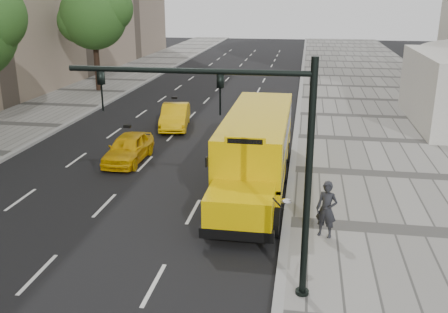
% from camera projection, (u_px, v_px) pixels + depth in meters
% --- Properties ---
extents(ground, '(140.00, 140.00, 0.00)m').
position_uv_depth(ground, '(165.00, 165.00, 23.72)').
color(ground, black).
rests_on(ground, ground).
extents(sidewalk_museum, '(12.00, 140.00, 0.15)m').
position_uv_depth(sidewalk_museum, '(430.00, 178.00, 21.84)').
color(sidewalk_museum, gray).
rests_on(sidewalk_museum, ground).
extents(curb_museum, '(0.30, 140.00, 0.15)m').
position_uv_depth(curb_museum, '(292.00, 170.00, 22.77)').
color(curb_museum, gray).
rests_on(curb_museum, ground).
extents(curb_far, '(0.30, 140.00, 0.15)m').
position_uv_depth(curb_far, '(11.00, 155.00, 24.94)').
color(curb_far, gray).
rests_on(curb_far, ground).
extents(tree_c, '(5.89, 5.24, 8.67)m').
position_uv_depth(tree_c, '(94.00, 16.00, 39.46)').
color(tree_c, black).
rests_on(tree_c, ground).
extents(school_bus, '(2.96, 11.56, 3.19)m').
position_uv_depth(school_bus, '(257.00, 143.00, 21.01)').
color(school_bus, '#DFB300').
rests_on(school_bus, ground).
extents(taxi_near, '(1.61, 4.00, 1.36)m').
position_uv_depth(taxi_near, '(128.00, 148.00, 23.99)').
color(taxi_near, '#E6AB07').
rests_on(taxi_near, ground).
extents(taxi_far, '(2.19, 4.53, 1.43)m').
position_uv_depth(taxi_far, '(175.00, 116.00, 30.04)').
color(taxi_far, '#E6AB07').
rests_on(taxi_far, ground).
extents(pedestrian, '(0.81, 0.67, 1.90)m').
position_uv_depth(pedestrian, '(327.00, 209.00, 16.16)').
color(pedestrian, black).
rests_on(pedestrian, sidewalk_museum).
extents(traffic_signal, '(6.18, 0.36, 6.40)m').
position_uv_depth(traffic_signal, '(252.00, 150.00, 12.29)').
color(traffic_signal, black).
rests_on(traffic_signal, ground).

